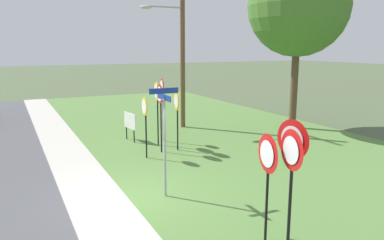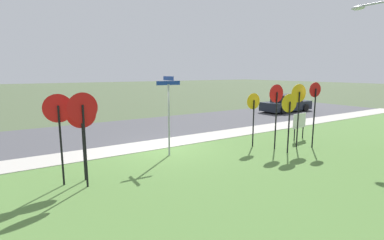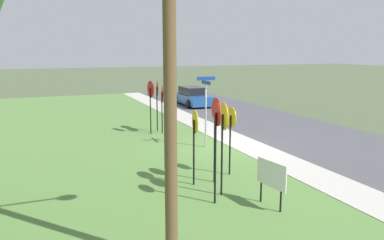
{
  "view_description": "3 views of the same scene",
  "coord_description": "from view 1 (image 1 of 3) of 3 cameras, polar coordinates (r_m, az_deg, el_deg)",
  "views": [
    {
      "loc": [
        9.37,
        -2.71,
        4.12
      ],
      "look_at": [
        -0.8,
        2.39,
        1.87
      ],
      "focal_mm": 34.72,
      "sensor_mm": 36.0,
      "label": 1
    },
    {
      "loc": [
        5.41,
        10.46,
        3.22
      ],
      "look_at": [
        0.01,
        2.1,
        1.55
      ],
      "focal_mm": 26.93,
      "sensor_mm": 36.0,
      "label": 2
    },
    {
      "loc": [
        -14.08,
        7.5,
        4.14
      ],
      "look_at": [
        -0.75,
        2.07,
        1.48
      ],
      "focal_mm": 35.39,
      "sensor_mm": 36.0,
      "label": 3
    }
  ],
  "objects": [
    {
      "name": "yield_sign_far_left",
      "position": [
        7.22,
        14.9,
        -6.41
      ],
      "size": [
        0.78,
        0.17,
        2.59
      ],
      "rotation": [
        0.0,
        0.0,
        -0.18
      ],
      "color": "black",
      "rests_on": "grass_median"
    },
    {
      "name": "sidewalk_strip",
      "position": [
        10.4,
        -14.22,
        -12.34
      ],
      "size": [
        44.0,
        1.6,
        0.06
      ],
      "primitive_type": "cube",
      "color": "#BCB7AD",
      "rests_on": "ground_plane"
    },
    {
      "name": "notice_board",
      "position": [
        16.48,
        -9.52,
        -0.34
      ],
      "size": [
        1.09,
        0.18,
        1.25
      ],
      "rotation": [
        0.0,
        0.0,
        0.14
      ],
      "color": "black",
      "rests_on": "grass_median"
    },
    {
      "name": "yield_sign_near_left",
      "position": [
        7.91,
        15.09,
        -4.55
      ],
      "size": [
        0.83,
        0.14,
        2.64
      ],
      "rotation": [
        0.0,
        0.0,
        0.13
      ],
      "color": "black",
      "rests_on": "grass_median"
    },
    {
      "name": "stop_sign_far_center",
      "position": [
        15.98,
        -4.58,
        3.49
      ],
      "size": [
        0.61,
        0.13,
        2.75
      ],
      "rotation": [
        0.0,
        0.0,
        -0.15
      ],
      "color": "black",
      "rests_on": "grass_median"
    },
    {
      "name": "stop_sign_far_left",
      "position": [
        15.39,
        -5.43,
        3.23
      ],
      "size": [
        0.76,
        0.14,
        2.68
      ],
      "rotation": [
        0.0,
        0.0,
        -0.15
      ],
      "color": "black",
      "rests_on": "grass_median"
    },
    {
      "name": "oak_tree_left",
      "position": [
        19.5,
        16.02,
        16.47
      ],
      "size": [
        4.92,
        4.92,
        8.49
      ],
      "color": "brown",
      "rests_on": "grass_median"
    },
    {
      "name": "stop_sign_far_right",
      "position": [
        14.33,
        -4.93,
        2.61
      ],
      "size": [
        0.74,
        0.11,
        2.68
      ],
      "rotation": [
        0.0,
        0.0,
        -0.07
      ],
      "color": "black",
      "rests_on": "grass_median"
    },
    {
      "name": "stop_sign_near_right",
      "position": [
        13.66,
        -7.25,
        0.85
      ],
      "size": [
        0.68,
        0.1,
        2.29
      ],
      "rotation": [
        0.0,
        0.0,
        -0.06
      ],
      "color": "black",
      "rests_on": "grass_median"
    },
    {
      "name": "stop_sign_near_left",
      "position": [
        14.6,
        -2.36,
        1.79
      ],
      "size": [
        0.72,
        0.14,
        2.34
      ],
      "rotation": [
        0.0,
        0.0,
        -0.16
      ],
      "color": "black",
      "rests_on": "grass_median"
    },
    {
      "name": "ground_plane",
      "position": [
        10.58,
        -9.9,
        -11.89
      ],
      "size": [
        160.0,
        160.0,
        0.0
      ],
      "primitive_type": "plane",
      "color": "#4C5B3D"
    },
    {
      "name": "grass_median",
      "position": [
        13.43,
        15.59,
        -7.02
      ],
      "size": [
        44.0,
        12.0,
        0.04
      ],
      "primitive_type": "cube",
      "color": "#567F3D",
      "rests_on": "ground_plane"
    },
    {
      "name": "yield_sign_near_right",
      "position": [
        7.67,
        11.44,
        -6.51
      ],
      "size": [
        0.81,
        0.17,
        2.38
      ],
      "rotation": [
        0.0,
        0.0,
        -0.17
      ],
      "color": "black",
      "rests_on": "grass_median"
    },
    {
      "name": "street_name_post",
      "position": [
        10.02,
        -4.24,
        -2.04
      ],
      "size": [
        0.96,
        0.82,
        3.01
      ],
      "rotation": [
        0.0,
        0.0,
        -0.03
      ],
      "color": "#9EA0A8",
      "rests_on": "grass_median"
    },
    {
      "name": "utility_pole",
      "position": [
        18.77,
        -1.91,
        12.39
      ],
      "size": [
        2.1,
        2.3,
        8.26
      ],
      "color": "brown",
      "rests_on": "grass_median"
    }
  ]
}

